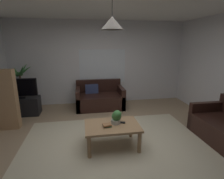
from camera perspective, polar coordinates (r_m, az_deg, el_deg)
name	(u,v)px	position (r m, az deg, el deg)	size (l,w,h in m)	color
floor	(114,144)	(3.71, 0.81, -17.24)	(5.61, 5.32, 0.02)	#9E8466
rug	(116,149)	(3.54, 1.42, -18.73)	(3.65, 2.93, 0.01)	beige
wall_back	(100,63)	(5.85, -3.94, 8.52)	(5.73, 0.06, 2.65)	silver
window_pane	(103,66)	(5.84, -3.07, 7.48)	(1.50, 0.01, 1.08)	white
couch_under_window	(100,99)	(5.54, -4.00, -3.00)	(1.44, 0.89, 0.82)	black
coffee_table	(112,128)	(3.45, 0.06, -12.33)	(1.03, 0.70, 0.46)	#A87F56
book_on_table_0	(108,126)	(3.35, -1.41, -11.64)	(0.14, 0.11, 0.03)	#387247
book_on_table_1	(107,125)	(3.33, -1.64, -11.31)	(0.15, 0.12, 0.03)	#99663F
remote_on_table_0	(121,122)	(3.49, 2.95, -10.52)	(0.05, 0.16, 0.02)	black
potted_plant_on_table	(117,117)	(3.42, 1.48, -8.75)	(0.20, 0.20, 0.27)	beige
tv_stand	(23,106)	(5.55, -26.77, -4.81)	(0.90, 0.44, 0.50)	black
tv	(20,88)	(5.39, -27.48, 0.43)	(0.87, 0.16, 0.54)	black
potted_palm_corner	(21,89)	(5.89, -27.18, 0.23)	(0.75, 0.88, 1.43)	beige
bookshelf_corner	(0,100)	(4.75, -32.37, -2.89)	(0.70, 0.31, 1.40)	#A87F56
pendant_lamp	(112,23)	(3.09, 0.07, 20.69)	(0.37, 0.37, 0.48)	black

